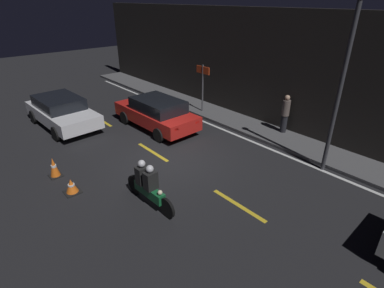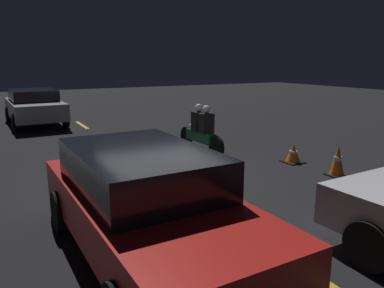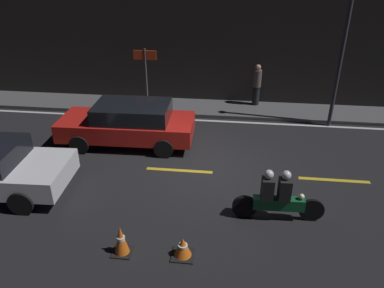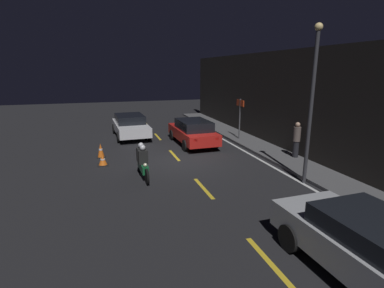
{
  "view_description": "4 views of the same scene",
  "coord_description": "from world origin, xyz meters",
  "views": [
    {
      "loc": [
        8.0,
        -5.76,
        5.58
      ],
      "look_at": [
        0.72,
        0.58,
        0.81
      ],
      "focal_mm": 28.0,
      "sensor_mm": 36.0,
      "label": 1
    },
    {
      "loc": [
        -7.31,
        3.27,
        2.55
      ],
      "look_at": [
        -0.42,
        -0.5,
        0.8
      ],
      "focal_mm": 35.0,
      "sensor_mm": 36.0,
      "label": 2
    },
    {
      "loc": [
        0.51,
        -9.47,
        5.89
      ],
      "look_at": [
        -0.63,
        0.12,
        0.85
      ],
      "focal_mm": 35.0,
      "sensor_mm": 36.0,
      "label": 3
    },
    {
      "loc": [
        13.14,
        -3.4,
        4.23
      ],
      "look_at": [
        0.33,
        0.53,
        0.87
      ],
      "focal_mm": 28.0,
      "sensor_mm": 36.0,
      "label": 4
    }
  ],
  "objects": [
    {
      "name": "ground_plane",
      "position": [
        0.0,
        0.0,
        0.0
      ],
      "size": [
        56.0,
        56.0,
        0.0
      ],
      "primitive_type": "plane",
      "color": "black"
    },
    {
      "name": "raised_curb",
      "position": [
        0.0,
        4.87,
        0.07
      ],
      "size": [
        28.0,
        1.72,
        0.13
      ],
      "color": "#4C4C4F",
      "rests_on": "ground"
    },
    {
      "name": "building_front",
      "position": [
        0.0,
        5.88,
        2.59
      ],
      "size": [
        28.0,
        0.3,
        5.18
      ],
      "color": "black",
      "rests_on": "ground"
    },
    {
      "name": "lane_dash_a",
      "position": [
        -10.0,
        0.0,
        0.0
      ],
      "size": [
        2.0,
        0.14,
        0.01
      ],
      "color": "gold",
      "rests_on": "ground"
    },
    {
      "name": "lane_dash_b",
      "position": [
        -5.5,
        0.0,
        0.0
      ],
      "size": [
        2.0,
        0.14,
        0.01
      ],
      "color": "gold",
      "rests_on": "ground"
    },
    {
      "name": "lane_dash_c",
      "position": [
        -1.0,
        0.0,
        0.0
      ],
      "size": [
        2.0,
        0.14,
        0.01
      ],
      "color": "gold",
      "rests_on": "ground"
    },
    {
      "name": "lane_dash_d",
      "position": [
        3.5,
        0.0,
        0.0
      ],
      "size": [
        2.0,
        0.14,
        0.01
      ],
      "color": "gold",
      "rests_on": "ground"
    },
    {
      "name": "lane_dash_e",
      "position": [
        8.0,
        0.0,
        0.0
      ],
      "size": [
        2.0,
        0.14,
        0.01
      ],
      "color": "gold",
      "rests_on": "ground"
    },
    {
      "name": "lane_solid_kerb",
      "position": [
        0.0,
        3.76,
        0.0
      ],
      "size": [
        25.2,
        0.14,
        0.01
      ],
      "color": "silver",
      "rests_on": "ground"
    },
    {
      "name": "sedan_white",
      "position": [
        -6.06,
        -1.65,
        0.75
      ],
      "size": [
        4.54,
        2.16,
        1.39
      ],
      "rotation": [
        0.0,
        0.0,
        0.04
      ],
      "color": "silver",
      "rests_on": "ground"
    },
    {
      "name": "taxi_red",
      "position": [
        -2.93,
        1.58,
        0.76
      ],
      "size": [
        4.47,
        1.99,
        1.43
      ],
      "rotation": [
        0.0,
        0.0,
        3.16
      ],
      "color": "red",
      "rests_on": "ground"
    },
    {
      "name": "hatchback_silver",
      "position": [
        9.05,
        1.62,
        0.77
      ],
      "size": [
        4.17,
        2.1,
        1.41
      ],
      "rotation": [
        0.0,
        0.0,
        3.17
      ],
      "color": "#9EA0A5",
      "rests_on": "ground"
    },
    {
      "name": "motorcycle",
      "position": [
        1.66,
        -1.94,
        0.64
      ],
      "size": [
        2.22,
        0.38,
        1.37
      ],
      "rotation": [
        0.0,
        0.0,
        0.04
      ],
      "color": "black",
      "rests_on": "ground"
    },
    {
      "name": "traffic_cone_near",
      "position": [
        -1.73,
        -3.54,
        0.35
      ],
      "size": [
        0.42,
        0.42,
        0.71
      ],
      "color": "black",
      "rests_on": "ground"
    },
    {
      "name": "traffic_cone_mid",
      "position": [
        -0.4,
        -3.47,
        0.23
      ],
      "size": [
        0.49,
        0.49,
        0.48
      ],
      "color": "black",
      "rests_on": "ground"
    },
    {
      "name": "pedestrian",
      "position": [
        1.4,
        5.38,
        0.99
      ],
      "size": [
        0.34,
        0.34,
        1.69
      ],
      "color": "black",
      "rests_on": "raised_curb"
    },
    {
      "name": "shop_sign",
      "position": [
        -2.99,
        4.54,
        1.82
      ],
      "size": [
        0.9,
        0.08,
        2.4
      ],
      "color": "#4C4C51",
      "rests_on": "raised_curb"
    },
    {
      "name": "street_lamp",
      "position": [
        4.1,
        3.86,
        3.24
      ],
      "size": [
        0.28,
        0.28,
        5.76
      ],
      "color": "#333338",
      "rests_on": "ground"
    }
  ]
}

